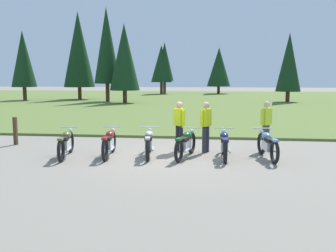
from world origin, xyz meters
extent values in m
plane|color=gray|center=(0.00, 0.00, 0.00)|extent=(140.00, 140.00, 0.00)
cube|color=#5B7033|center=(0.00, 25.58, 0.05)|extent=(80.00, 44.00, 0.10)
cylinder|color=#47331E|center=(-8.36, 23.34, 0.89)|extent=(0.36, 0.36, 1.77)
cone|color=#143319|center=(-8.36, 23.34, 5.22)|extent=(2.38, 2.38, 6.89)
cylinder|color=#47331E|center=(8.09, 24.64, 0.53)|extent=(0.36, 0.36, 1.07)
cone|color=#143319|center=(8.09, 24.64, 3.68)|extent=(2.23, 2.23, 5.24)
cylinder|color=#47331E|center=(-16.82, 24.08, 0.70)|extent=(0.36, 0.36, 1.40)
cone|color=#143319|center=(-16.82, 24.08, 4.09)|extent=(2.39, 2.39, 5.37)
cylinder|color=#47331E|center=(-4.98, 38.49, 0.90)|extent=(0.36, 0.36, 1.80)
cone|color=#143319|center=(-4.98, 38.49, 4.26)|extent=(2.34, 2.34, 4.93)
cylinder|color=#47331E|center=(-5.39, 38.44, 0.82)|extent=(0.36, 0.36, 1.63)
cone|color=#143319|center=(-5.39, 38.44, 4.00)|extent=(2.71, 2.71, 4.73)
cylinder|color=#47331E|center=(-6.32, 21.61, 0.61)|extent=(0.36, 0.36, 1.22)
cone|color=#143319|center=(-6.32, 21.61, 4.09)|extent=(2.62, 2.62, 5.73)
cylinder|color=#47331E|center=(1.99, 39.85, 0.54)|extent=(0.36, 0.36, 1.08)
cone|color=#143319|center=(1.99, 39.85, 3.59)|extent=(3.07, 3.07, 5.02)
cylinder|color=#47331E|center=(-12.04, 26.17, 0.68)|extent=(0.36, 0.36, 1.35)
cone|color=#143319|center=(-12.04, 26.17, 5.05)|extent=(3.08, 3.08, 7.40)
torus|color=black|center=(-3.20, 0.33, 0.35)|extent=(0.21, 0.71, 0.70)
torus|color=black|center=(-2.97, -1.05, 0.35)|extent=(0.21, 0.71, 0.70)
cube|color=silver|center=(-3.09, -0.36, 0.40)|extent=(0.30, 0.66, 0.28)
ellipsoid|color=brown|center=(-3.12, -0.18, 0.68)|extent=(0.34, 0.52, 0.22)
cube|color=black|center=(-3.05, -0.57, 0.62)|extent=(0.30, 0.51, 0.10)
cube|color=brown|center=(-2.97, -1.05, 0.69)|extent=(0.19, 0.34, 0.06)
cylinder|color=silver|center=(-3.18, 0.24, 0.86)|extent=(0.62, 0.13, 0.03)
sphere|color=silver|center=(-3.20, 0.35, 0.73)|extent=(0.14, 0.14, 0.14)
cylinder|color=silver|center=(-2.90, -0.63, 0.30)|extent=(0.16, 0.55, 0.07)
torus|color=black|center=(-1.84, 0.58, 0.35)|extent=(0.16, 0.71, 0.70)
torus|color=black|center=(-1.71, -0.81, 0.35)|extent=(0.16, 0.71, 0.70)
cube|color=silver|center=(-1.77, -0.11, 0.40)|extent=(0.26, 0.66, 0.28)
ellipsoid|color=#AD1919|center=(-1.79, 0.07, 0.68)|extent=(0.30, 0.50, 0.22)
cube|color=black|center=(-1.76, -0.33, 0.62)|extent=(0.26, 0.50, 0.10)
cube|color=#AD1919|center=(-1.71, -0.81, 0.69)|extent=(0.17, 0.33, 0.06)
cylinder|color=silver|center=(-1.83, 0.48, 0.86)|extent=(0.62, 0.09, 0.03)
sphere|color=silver|center=(-1.84, 0.60, 0.73)|extent=(0.14, 0.14, 0.14)
cylinder|color=silver|center=(-1.61, -0.40, 0.30)|extent=(0.12, 0.55, 0.07)
torus|color=black|center=(-0.63, 0.73, 0.35)|extent=(0.18, 0.71, 0.70)
torus|color=black|center=(-0.46, -0.66, 0.35)|extent=(0.18, 0.71, 0.70)
cube|color=silver|center=(-0.54, 0.04, 0.40)|extent=(0.28, 0.66, 0.28)
ellipsoid|color=#B7B7BC|center=(-0.56, 0.22, 0.68)|extent=(0.32, 0.51, 0.22)
cube|color=black|center=(-0.51, -0.18, 0.62)|extent=(0.28, 0.50, 0.10)
cube|color=#B7B7BC|center=(-0.46, -0.66, 0.69)|extent=(0.18, 0.33, 0.06)
cylinder|color=silver|center=(-0.61, 0.63, 0.86)|extent=(0.62, 0.11, 0.03)
sphere|color=silver|center=(-0.63, 0.75, 0.73)|extent=(0.14, 0.14, 0.14)
cylinder|color=silver|center=(-0.37, -0.24, 0.30)|extent=(0.14, 0.55, 0.07)
torus|color=black|center=(0.77, 0.67, 0.35)|extent=(0.24, 0.71, 0.70)
torus|color=black|center=(0.47, -0.70, 0.35)|extent=(0.24, 0.71, 0.70)
cube|color=silver|center=(0.62, -0.02, 0.40)|extent=(0.33, 0.67, 0.28)
ellipsoid|color=#144C23|center=(0.66, 0.16, 0.68)|extent=(0.35, 0.52, 0.22)
cube|color=black|center=(0.57, -0.23, 0.62)|extent=(0.32, 0.52, 0.10)
cube|color=#144C23|center=(0.47, -0.70, 0.69)|extent=(0.20, 0.34, 0.06)
cylinder|color=silver|center=(0.75, 0.57, 0.86)|extent=(0.61, 0.16, 0.03)
sphere|color=silver|center=(0.77, 0.69, 0.73)|extent=(0.14, 0.14, 0.14)
cylinder|color=silver|center=(0.69, -0.34, 0.30)|extent=(0.18, 0.55, 0.07)
torus|color=black|center=(1.79, 0.73, 0.35)|extent=(0.11, 0.70, 0.70)
torus|color=black|center=(1.82, -0.67, 0.35)|extent=(0.11, 0.70, 0.70)
cube|color=silver|center=(1.80, 0.03, 0.40)|extent=(0.21, 0.64, 0.28)
ellipsoid|color=navy|center=(1.80, 0.21, 0.68)|extent=(0.27, 0.48, 0.22)
cube|color=black|center=(1.81, -0.19, 0.62)|extent=(0.23, 0.48, 0.10)
cube|color=navy|center=(1.82, -0.67, 0.69)|extent=(0.15, 0.32, 0.06)
cylinder|color=silver|center=(1.79, 0.63, 0.86)|extent=(0.62, 0.04, 0.03)
sphere|color=silver|center=(1.79, 0.75, 0.73)|extent=(0.14, 0.14, 0.14)
cylinder|color=silver|center=(1.95, -0.27, 0.30)|extent=(0.08, 0.55, 0.07)
torus|color=black|center=(3.01, 0.81, 0.35)|extent=(0.21, 0.71, 0.70)
torus|color=black|center=(3.22, -0.57, 0.35)|extent=(0.21, 0.71, 0.70)
cube|color=silver|center=(3.11, 0.12, 0.40)|extent=(0.30, 0.66, 0.28)
ellipsoid|color=#598CC6|center=(3.09, 0.30, 0.68)|extent=(0.33, 0.51, 0.22)
cube|color=black|center=(3.15, -0.10, 0.62)|extent=(0.29, 0.51, 0.10)
cube|color=#598CC6|center=(3.22, -0.57, 0.69)|extent=(0.19, 0.34, 0.06)
cylinder|color=silver|center=(3.02, 0.71, 0.86)|extent=(0.62, 0.13, 0.03)
sphere|color=silver|center=(3.00, 0.83, 0.73)|extent=(0.14, 0.14, 0.14)
cylinder|color=silver|center=(3.30, -0.15, 0.30)|extent=(0.15, 0.55, 0.07)
cylinder|color=#4C4233|center=(3.29, 1.55, 0.44)|extent=(0.14, 0.14, 0.88)
cylinder|color=#4C4233|center=(3.17, 1.42, 0.44)|extent=(0.14, 0.14, 0.88)
cube|color=#C6E52D|center=(3.23, 1.48, 1.16)|extent=(0.40, 0.42, 0.56)
sphere|color=beige|center=(3.23, 1.48, 1.56)|extent=(0.22, 0.22, 0.22)
cylinder|color=#C6E52D|center=(3.38, 1.66, 1.14)|extent=(0.09, 0.09, 0.52)
cylinder|color=#C6E52D|center=(3.08, 1.31, 1.14)|extent=(0.09, 0.09, 0.52)
cylinder|color=black|center=(0.28, 1.00, 0.44)|extent=(0.14, 0.14, 0.88)
cylinder|color=black|center=(0.40, 0.86, 0.44)|extent=(0.14, 0.14, 0.88)
cube|color=#D8EA19|center=(0.34, 0.93, 1.16)|extent=(0.40, 0.42, 0.56)
sphere|color=tan|center=(0.34, 0.93, 1.56)|extent=(0.22, 0.22, 0.22)
cylinder|color=#D8EA19|center=(0.19, 1.10, 1.14)|extent=(0.09, 0.09, 0.52)
cylinder|color=#D8EA19|center=(0.49, 0.75, 1.14)|extent=(0.09, 0.09, 0.52)
cylinder|color=#2D2D38|center=(1.17, 0.82, 0.44)|extent=(0.14, 0.14, 0.88)
cylinder|color=#2D2D38|center=(1.26, 0.98, 0.44)|extent=(0.14, 0.14, 0.88)
cube|color=#D8EA19|center=(1.22, 0.90, 1.16)|extent=(0.37, 0.42, 0.56)
sphere|color=tan|center=(1.22, 0.90, 1.56)|extent=(0.22, 0.22, 0.22)
cylinder|color=#D8EA19|center=(1.10, 0.70, 1.14)|extent=(0.09, 0.09, 0.52)
cylinder|color=#D8EA19|center=(1.33, 1.10, 1.14)|extent=(0.09, 0.09, 0.52)
cube|color=#47331E|center=(-5.74, 1.50, 0.51)|extent=(0.12, 0.12, 1.02)
camera|label=1|loc=(1.48, -11.81, 2.54)|focal=41.58mm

